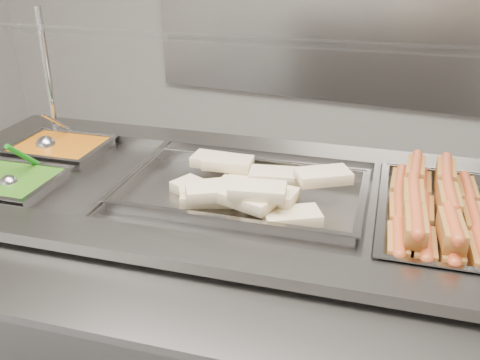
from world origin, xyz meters
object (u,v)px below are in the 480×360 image
at_px(steam_counter, 225,308).
at_px(pan_hotdogs, 446,226).
at_px(sneeze_guard, 244,46).
at_px(pan_wraps, 243,195).
at_px(serving_spoon, 12,178).
at_px(ladle, 47,144).

bearing_deg(steam_counter, pan_hotdogs, 5.99).
distance_m(sneeze_guard, pan_wraps, 0.47).
height_order(steam_counter, sneeze_guard, sneeze_guard).
height_order(pan_wraps, serving_spoon, serving_spoon).
bearing_deg(steam_counter, sneeze_guard, 95.99).
bearing_deg(ladle, sneeze_guard, 13.31).
bearing_deg(serving_spoon, sneeze_guard, 36.92).
distance_m(steam_counter, pan_wraps, 0.45).
bearing_deg(pan_hotdogs, serving_spoon, -167.12).
relative_size(steam_counter, sneeze_guard, 1.17).
bearing_deg(pan_hotdogs, sneeze_guard, 166.71).
height_order(pan_hotdogs, pan_wraps, same).
xyz_separation_m(pan_hotdogs, serving_spoon, (-1.28, -0.29, 0.05)).
height_order(steam_counter, ladle, ladle).
height_order(pan_hotdogs, serving_spoon, serving_spoon).
xyz_separation_m(steam_counter, ladle, (-0.73, 0.06, 0.48)).
bearing_deg(steam_counter, pan_wraps, 5.99).
xyz_separation_m(pan_wraps, serving_spoon, (-0.69, -0.23, 0.04)).
xyz_separation_m(ladle, serving_spoon, (0.10, -0.28, 0.00)).
relative_size(pan_hotdogs, ladle, 3.04).
distance_m(steam_counter, pan_hotdogs, 0.78).
bearing_deg(serving_spoon, ladle, 110.00).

